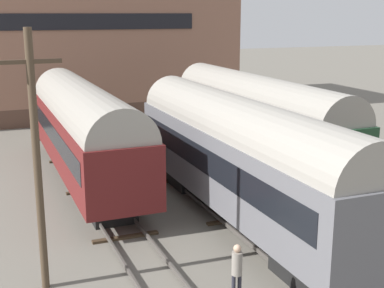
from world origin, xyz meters
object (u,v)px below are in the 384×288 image
train_car_green (256,115)px  utility_pole (37,160)px  train_car_maroon (84,127)px  train_car_grey (239,153)px  person_worker (237,267)px

train_car_green → utility_pole: utility_pole is taller
train_car_maroon → train_car_grey: size_ratio=0.99×
person_worker → utility_pole: 6.77m
train_car_grey → train_car_green: bearing=56.9°
person_worker → utility_pole: (-5.22, 3.02, 3.08)m
train_car_grey → utility_pole: size_ratio=2.02×
train_car_green → person_worker: bearing=-120.6°
train_car_maroon → person_worker: size_ratio=8.75×
train_car_maroon → utility_pole: 10.96m
train_car_green → train_car_grey: size_ratio=1.01×
train_car_maroon → train_car_green: bearing=-3.3°
train_car_green → person_worker: 15.02m
person_worker → utility_pole: size_ratio=0.23×
utility_pole → person_worker: bearing=-30.0°
train_car_green → train_car_maroon: size_ratio=1.02×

